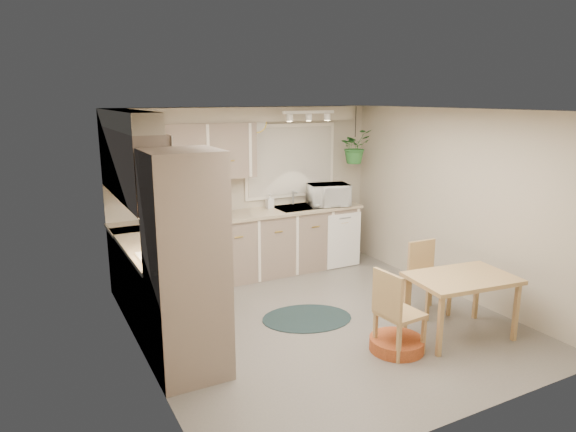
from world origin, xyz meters
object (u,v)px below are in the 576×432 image
object	(u,v)px
chair_back	(430,279)
braided_rug	(307,318)
pet_bed	(397,344)
dining_table	(460,306)
chair_left	(400,311)
microwave	(328,193)

from	to	relation	value
chair_back	braided_rug	size ratio (longest dim) A/B	0.81
pet_bed	dining_table	bearing A→B (deg)	-3.90
chair_left	pet_bed	world-z (taller)	chair_left
braided_rug	dining_table	bearing A→B (deg)	-42.80
chair_back	pet_bed	distance (m)	1.15
braided_rug	pet_bed	size ratio (longest dim) A/B	1.89
braided_rug	pet_bed	xyz separation A→B (m)	(0.43, -1.09, 0.06)
chair_back	microwave	bearing A→B (deg)	-84.34
chair_left	chair_back	size ratio (longest dim) A/B	1.03
dining_table	chair_left	world-z (taller)	chair_left
chair_left	chair_back	bearing A→B (deg)	117.54
chair_left	microwave	size ratio (longest dim) A/B	1.49
braided_rug	pet_bed	world-z (taller)	pet_bed
chair_back	microwave	distance (m)	2.21
braided_rug	microwave	bearing A→B (deg)	51.15
dining_table	braided_rug	xyz separation A→B (m)	(-1.24, 1.14, -0.34)
chair_left	pet_bed	bearing A→B (deg)	169.85
chair_back	microwave	xyz separation A→B (m)	(-0.13, 2.09, 0.71)
chair_back	braided_rug	bearing A→B (deg)	-19.08
chair_left	braided_rug	size ratio (longest dim) A/B	0.84
microwave	pet_bed	bearing A→B (deg)	-93.92
chair_back	chair_left	bearing A→B (deg)	34.13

